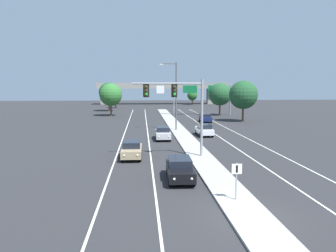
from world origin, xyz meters
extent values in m
plane|color=#28282B|center=(0.00, 0.00, 0.00)|extent=(260.00, 260.00, 0.00)
cube|color=#9E9B93|center=(0.00, 18.00, 0.07)|extent=(2.40, 110.00, 0.15)
cube|color=silver|center=(-4.70, 25.00, 0.00)|extent=(0.14, 100.00, 0.01)
cube|color=silver|center=(4.70, 25.00, 0.00)|extent=(0.14, 100.00, 0.01)
cube|color=silver|center=(-8.00, 25.00, 0.00)|extent=(0.14, 100.00, 0.01)
cube|color=silver|center=(8.00, 25.00, 0.00)|extent=(0.14, 100.00, 0.01)
cylinder|color=gray|center=(0.09, 13.94, 3.75)|extent=(0.24, 0.24, 7.20)
cylinder|color=gray|center=(-3.14, 13.94, 6.95)|extent=(6.47, 0.16, 0.16)
cube|color=black|center=(-2.50, 13.98, 6.30)|extent=(0.56, 0.06, 1.20)
cube|color=#38330F|center=(-2.50, 13.94, 6.30)|extent=(0.32, 0.32, 1.00)
sphere|color=#282828|center=(-2.50, 13.77, 6.62)|extent=(0.22, 0.22, 0.22)
sphere|color=#282828|center=(-2.50, 13.77, 6.30)|extent=(0.22, 0.22, 0.22)
sphere|color=green|center=(-2.50, 13.77, 5.98)|extent=(0.22, 0.22, 0.22)
cube|color=black|center=(-5.09, 13.98, 6.30)|extent=(0.56, 0.06, 1.20)
cube|color=#38330F|center=(-5.09, 13.94, 6.30)|extent=(0.32, 0.32, 1.00)
sphere|color=#282828|center=(-5.09, 13.77, 6.62)|extent=(0.22, 0.22, 0.22)
sphere|color=#282828|center=(-5.09, 13.77, 6.30)|extent=(0.22, 0.22, 0.22)
sphere|color=green|center=(-5.09, 13.77, 5.98)|extent=(0.22, 0.22, 0.22)
cube|color=white|center=(-3.79, 13.92, 6.40)|extent=(0.70, 0.04, 0.70)
cylinder|color=gray|center=(-0.07, 2.14, 1.25)|extent=(0.08, 0.08, 2.20)
cube|color=white|center=(-0.07, 2.11, 2.00)|extent=(0.60, 0.03, 0.60)
cube|color=black|center=(-0.07, 2.09, 2.00)|extent=(0.12, 0.01, 0.44)
cylinder|color=#4C4C51|center=(-0.39, 31.95, 5.15)|extent=(0.20, 0.20, 10.00)
cylinder|color=#4C4C51|center=(-1.49, 31.95, 9.95)|extent=(2.20, 0.12, 0.12)
cube|color=#B7B7B2|center=(-2.59, 31.95, 9.80)|extent=(0.56, 0.28, 0.20)
cube|color=black|center=(-2.81, 6.80, 0.67)|extent=(1.91, 4.44, 0.70)
cube|color=black|center=(-2.80, 7.02, 1.30)|extent=(1.64, 2.42, 0.56)
sphere|color=#EAE5C6|center=(-2.29, 4.60, 0.72)|extent=(0.18, 0.18, 0.18)
sphere|color=#EAE5C6|center=(-3.44, 4.63, 0.72)|extent=(0.18, 0.18, 0.18)
cylinder|color=black|center=(-2.05, 5.28, 0.32)|extent=(0.24, 0.65, 0.64)
cylinder|color=black|center=(-3.65, 5.32, 0.32)|extent=(0.24, 0.65, 0.64)
cylinder|color=black|center=(-1.97, 8.27, 0.32)|extent=(0.24, 0.65, 0.64)
cylinder|color=black|center=(-3.57, 8.32, 0.32)|extent=(0.24, 0.65, 0.64)
cube|color=tan|center=(-6.48, 14.15, 0.67)|extent=(1.87, 4.43, 0.70)
cube|color=black|center=(-6.47, 14.37, 1.30)|extent=(1.62, 2.40, 0.56)
sphere|color=#EAE5C6|center=(-5.93, 11.96, 0.72)|extent=(0.18, 0.18, 0.18)
sphere|color=#EAE5C6|center=(-7.09, 11.97, 0.72)|extent=(0.18, 0.18, 0.18)
cylinder|color=black|center=(-5.70, 12.63, 0.32)|extent=(0.23, 0.64, 0.64)
cylinder|color=black|center=(-7.30, 12.66, 0.32)|extent=(0.23, 0.64, 0.64)
cylinder|color=black|center=(-5.65, 15.63, 0.32)|extent=(0.23, 0.64, 0.64)
cylinder|color=black|center=(-7.25, 15.66, 0.32)|extent=(0.23, 0.64, 0.64)
cube|color=#B7B7BC|center=(-2.90, 24.21, 0.67)|extent=(1.85, 4.42, 0.70)
cube|color=black|center=(-2.89, 24.43, 1.30)|extent=(1.61, 2.39, 0.56)
sphere|color=#EAE5C6|center=(-2.34, 22.02, 0.72)|extent=(0.18, 0.18, 0.18)
sphere|color=#EAE5C6|center=(-3.50, 22.04, 0.72)|extent=(0.18, 0.18, 0.18)
cylinder|color=black|center=(-2.11, 22.70, 0.32)|extent=(0.23, 0.64, 0.64)
cylinder|color=black|center=(-3.71, 22.72, 0.32)|extent=(0.23, 0.64, 0.64)
cylinder|color=black|center=(-2.08, 25.70, 0.32)|extent=(0.23, 0.64, 0.64)
cylinder|color=black|center=(-3.68, 25.72, 0.32)|extent=(0.23, 0.64, 0.64)
cube|color=silver|center=(2.89, 26.89, 0.67)|extent=(1.85, 4.42, 0.70)
cube|color=black|center=(2.89, 26.67, 1.30)|extent=(1.61, 2.39, 0.56)
sphere|color=#EAE5C6|center=(2.29, 29.06, 0.72)|extent=(0.18, 0.18, 0.18)
sphere|color=#EAE5C6|center=(3.44, 29.07, 0.72)|extent=(0.18, 0.18, 0.18)
cylinder|color=black|center=(2.08, 28.38, 0.32)|extent=(0.23, 0.64, 0.64)
cylinder|color=black|center=(3.68, 28.39, 0.32)|extent=(0.23, 0.64, 0.64)
cylinder|color=black|center=(2.11, 25.38, 0.32)|extent=(0.23, 0.64, 0.64)
cylinder|color=black|center=(3.71, 25.39, 0.32)|extent=(0.23, 0.64, 0.64)
cube|color=#141E4C|center=(6.24, 42.72, 0.67)|extent=(1.93, 4.45, 0.70)
cube|color=black|center=(6.23, 42.50, 1.30)|extent=(1.65, 2.42, 0.56)
sphere|color=#EAE5C6|center=(5.72, 44.91, 0.72)|extent=(0.18, 0.18, 0.18)
sphere|color=#EAE5C6|center=(6.87, 44.88, 0.72)|extent=(0.18, 0.18, 0.18)
cylinder|color=black|center=(5.48, 44.24, 0.32)|extent=(0.24, 0.65, 0.64)
cylinder|color=black|center=(7.08, 44.19, 0.32)|extent=(0.24, 0.65, 0.64)
cylinder|color=black|center=(5.39, 41.24, 0.32)|extent=(0.24, 0.65, 0.64)
cylinder|color=black|center=(6.99, 41.20, 0.32)|extent=(0.24, 0.65, 0.64)
cylinder|color=gray|center=(1.70, 56.37, 3.75)|extent=(0.28, 0.28, 7.50)
cylinder|color=gray|center=(14.70, 56.37, 3.75)|extent=(0.28, 0.28, 7.50)
cube|color=gray|center=(8.20, 56.37, 7.10)|extent=(13.00, 0.36, 0.70)
cube|color=#0F6033|center=(5.34, 56.17, 5.90)|extent=(3.20, 0.08, 1.70)
cube|color=#0F6033|center=(11.06, 56.17, 5.90)|extent=(3.20, 0.08, 1.70)
cube|color=gray|center=(0.00, 100.14, 6.20)|extent=(42.40, 6.40, 1.10)
cube|color=gray|center=(0.00, 97.14, 7.20)|extent=(42.40, 0.36, 0.90)
cube|color=gray|center=(-19.20, 100.14, 2.83)|extent=(1.80, 2.40, 5.65)
cube|color=gray|center=(19.20, 100.14, 2.83)|extent=(1.80, 2.40, 5.65)
cylinder|color=#4C3823|center=(12.04, 55.39, 1.38)|extent=(0.36, 0.36, 2.76)
sphere|color=#1E4C28|center=(12.04, 55.39, 4.78)|extent=(5.04, 5.04, 5.04)
cylinder|color=#4C3823|center=(13.37, 42.85, 1.45)|extent=(0.36, 0.36, 2.90)
sphere|color=#1E4C28|center=(13.37, 42.85, 5.02)|extent=(5.30, 5.30, 5.30)
cylinder|color=#4C3823|center=(-14.11, 69.58, 1.42)|extent=(0.36, 0.36, 2.85)
sphere|color=#1E4C28|center=(-14.11, 69.58, 4.93)|extent=(5.21, 5.21, 5.21)
cylinder|color=#4C3823|center=(-13.30, 80.95, 0.92)|extent=(0.36, 0.36, 1.83)
sphere|color=#1E4C28|center=(-13.30, 80.95, 3.18)|extent=(3.35, 3.35, 3.35)
cylinder|color=#4C3823|center=(11.94, 94.41, 0.95)|extent=(0.36, 0.36, 1.90)
sphere|color=#235623|center=(11.94, 94.41, 3.29)|extent=(3.48, 3.48, 3.48)
cylinder|color=#4C3823|center=(-12.33, 56.00, 1.37)|extent=(0.36, 0.36, 2.73)
sphere|color=#2D6B2D|center=(-12.33, 56.00, 4.73)|extent=(5.00, 5.00, 5.00)
camera|label=1|loc=(-5.49, -15.44, 6.79)|focal=34.15mm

